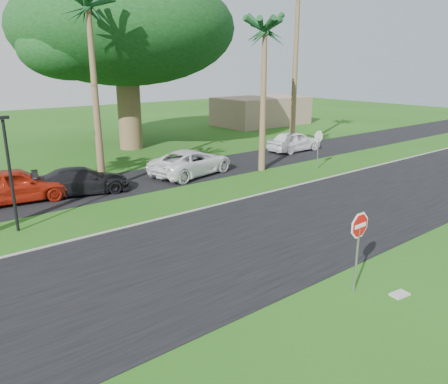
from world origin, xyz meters
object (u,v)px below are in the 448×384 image
object	(u,v)px
stop_sign_near	(359,236)
car_minivan	(192,163)
stop_sign_far	(318,142)
car_red	(15,185)
car_dark	(82,181)
car_pickup	(294,141)

from	to	relation	value
stop_sign_near	car_minivan	distance (m)	15.39
stop_sign_near	car_minivan	bearing A→B (deg)	73.71
stop_sign_far	car_red	world-z (taller)	stop_sign_far
stop_sign_near	car_red	size ratio (longest dim) A/B	0.52
stop_sign_far	car_dark	xyz separation A→B (m)	(-13.91, 3.97, -1.08)
car_red	car_pickup	size ratio (longest dim) A/B	1.10
car_minivan	car_pickup	xyz separation A→B (m)	(10.42, 1.22, 0.01)
stop_sign_near	car_pickup	size ratio (longest dim) A/B	0.57
car_red	car_dark	size ratio (longest dim) A/B	1.06
stop_sign_near	car_red	bearing A→B (deg)	109.53
stop_sign_near	car_red	xyz separation A→B (m)	(-5.51, 15.55, -0.92)
car_dark	car_minivan	size ratio (longest dim) A/B	0.85
stop_sign_far	car_dark	bearing A→B (deg)	-15.95
car_red	car_dark	distance (m)	3.17
car_dark	car_red	bearing A→B (deg)	93.02
stop_sign_far	car_minivan	distance (m)	8.17
car_minivan	car_pickup	size ratio (longest dim) A/B	1.22
stop_sign_far	car_pickup	bearing A→B (deg)	-123.05
stop_sign_near	car_minivan	size ratio (longest dim) A/B	0.47
car_red	car_minivan	size ratio (longest dim) A/B	0.91
car_red	car_dark	bearing A→B (deg)	-92.25
stop_sign_far	car_pickup	distance (m)	6.00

